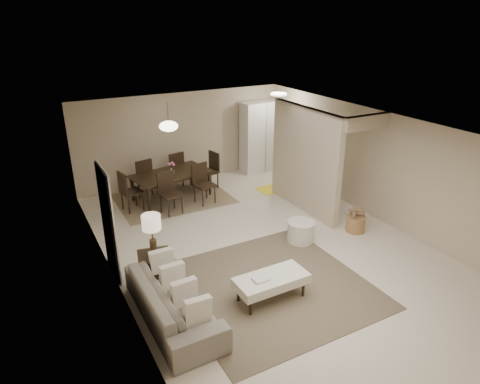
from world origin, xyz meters
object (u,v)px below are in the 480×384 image
pantry_cabinet (261,137)px  dining_table (173,186)px  sofa (173,301)px  side_table (155,270)px  ottoman_bench (271,281)px  round_pouf (301,232)px  wicker_basket (355,224)px

pantry_cabinet → dining_table: bearing=-165.4°
sofa → side_table: bearing=-3.5°
ottoman_bench → round_pouf: bearing=40.2°
side_table → dining_table: 3.84m
ottoman_bench → side_table: size_ratio=2.05×
ottoman_bench → sofa: bearing=169.2°
pantry_cabinet → ottoman_bench: bearing=-119.5°
ottoman_bench → round_pouf: (1.61, 1.38, -0.13)m
sofa → round_pouf: 3.40m
ottoman_bench → side_table: bearing=139.6°
pantry_cabinet → side_table: pantry_cabinet is taller
side_table → wicker_basket: (4.51, -0.14, -0.13)m
ottoman_bench → dining_table: (0.05, 4.81, -0.01)m
ottoman_bench → dining_table: 4.81m
ottoman_bench → pantry_cabinet: bearing=60.2°
pantry_cabinet → round_pouf: size_ratio=3.64×
round_pouf → wicker_basket: bearing=-8.6°
side_table → wicker_basket: 4.51m
pantry_cabinet → side_table: bearing=-137.8°
dining_table → sofa: bearing=-120.6°
wicker_basket → sofa: bearing=-169.1°
sofa → round_pouf: bearing=-72.2°
ottoman_bench → dining_table: dining_table is taller
pantry_cabinet → sofa: bearing=-132.0°
round_pouf → wicker_basket: (1.33, -0.20, -0.05)m
round_pouf → sofa: bearing=-161.5°
wicker_basket → dining_table: 4.65m
sofa → wicker_basket: 4.64m
pantry_cabinet → ottoman_bench: size_ratio=1.70×
side_table → round_pouf: 3.18m
sofa → ottoman_bench: 1.64m
round_pouf → dining_table: size_ratio=0.29×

